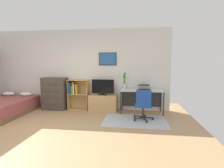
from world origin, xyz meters
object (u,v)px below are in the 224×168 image
(desk, at_px, (142,94))
(computer_mouse, at_px, (153,90))
(office_chair, at_px, (143,104))
(bamboo_vase, at_px, (124,80))
(tv_stand, at_px, (103,103))
(dresser, at_px, (55,93))
(bed, at_px, (3,107))
(wine_glass, at_px, (130,86))
(television, at_px, (103,87))
(laptop, at_px, (144,87))
(bookshelf, at_px, (76,92))

(desk, relative_size, computer_mouse, 12.79)
(office_chair, distance_m, bamboo_vase, 1.25)
(tv_stand, xyz_separation_m, bamboo_vase, (0.70, 0.08, 0.75))
(dresser, distance_m, desk, 2.92)
(bed, distance_m, wine_glass, 3.99)
(office_chair, bearing_deg, computer_mouse, 66.47)
(dresser, xyz_separation_m, television, (1.67, -0.01, 0.24))
(bed, relative_size, television, 2.78)
(bed, bearing_deg, laptop, 8.26)
(dresser, bearing_deg, bamboo_vase, 2.27)
(dresser, relative_size, desk, 0.82)
(bamboo_vase, bearing_deg, bookshelf, -179.13)
(television, distance_m, computer_mouse, 1.59)
(bamboo_vase, height_order, wine_glass, bamboo_vase)
(bed, bearing_deg, desk, 8.21)
(television, distance_m, office_chair, 1.57)
(wine_glass, bearing_deg, laptop, 22.52)
(bed, height_order, desk, desk)
(bed, xyz_separation_m, bookshelf, (2.08, 0.85, 0.36))
(desk, xyz_separation_m, office_chair, (0.02, -0.86, -0.15))
(laptop, xyz_separation_m, bamboo_vase, (-0.62, 0.08, 0.21))
(bamboo_vase, bearing_deg, computer_mouse, -12.46)
(television, bearing_deg, laptop, 0.80)
(bed, bearing_deg, dresser, 28.18)
(television, xyz_separation_m, desk, (1.25, 0.00, -0.18))
(office_chair, distance_m, wine_glass, 0.90)
(bed, relative_size, desk, 1.54)
(bed, xyz_separation_m, tv_stand, (3.00, 0.80, 0.04))
(laptop, bearing_deg, office_chair, -95.60)
(bookshelf, distance_m, tv_stand, 0.98)
(dresser, xyz_separation_m, wine_glass, (2.55, -0.17, 0.33))
(wine_glass, bearing_deg, dresser, 176.19)
(laptop, bearing_deg, tv_stand, 177.45)
(desk, bearing_deg, bookshelf, 178.07)
(television, bearing_deg, computer_mouse, -3.45)
(bamboo_vase, bearing_deg, office_chair, -59.13)
(computer_mouse, bearing_deg, bamboo_vase, 167.54)
(bed, height_order, wine_glass, wine_glass)
(dresser, height_order, laptop, dresser)
(tv_stand, xyz_separation_m, laptop, (1.32, -0.00, 0.54))
(desk, distance_m, bamboo_vase, 0.69)
(bed, height_order, computer_mouse, computer_mouse)
(office_chair, xyz_separation_m, wine_glass, (-0.39, 0.70, 0.42))
(bed, relative_size, dresser, 1.88)
(bed, relative_size, bamboo_vase, 3.86)
(desk, bearing_deg, computer_mouse, -16.36)
(tv_stand, bearing_deg, bamboo_vase, 6.42)
(bookshelf, height_order, television, television)
(wine_glass, bearing_deg, bamboo_vase, 125.24)
(computer_mouse, distance_m, wine_glass, 0.72)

